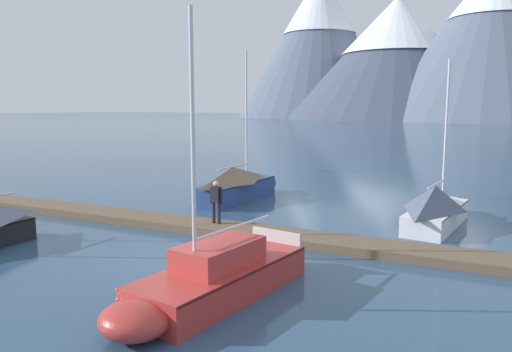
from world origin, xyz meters
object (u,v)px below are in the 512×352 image
Objects in this scene: sailboat_mid_dock_port at (238,184)px; sailboat_far_berth at (438,206)px; person_on_dock at (216,199)px; sailboat_mid_dock_starboard at (212,279)px.

sailboat_far_berth is (10.03, -1.17, -0.05)m from sailboat_mid_dock_port.
person_on_dock is at bearing -68.03° from sailboat_mid_dock_port.
sailboat_mid_dock_starboard is (6.10, -12.08, -0.30)m from sailboat_mid_dock_port.
sailboat_mid_dock_starboard is 11.60m from sailboat_far_berth.
sailboat_mid_dock_port is 1.10× the size of sailboat_mid_dock_starboard.
sailboat_mid_dock_port reaches higher than sailboat_mid_dock_starboard.
person_on_dock is at bearing 121.25° from sailboat_mid_dock_starboard.
sailboat_mid_dock_port is 1.15× the size of sailboat_far_berth.
sailboat_mid_dock_starboard is at bearing -58.75° from person_on_dock.
sailboat_mid_dock_starboard is at bearing -63.21° from sailboat_mid_dock_port.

